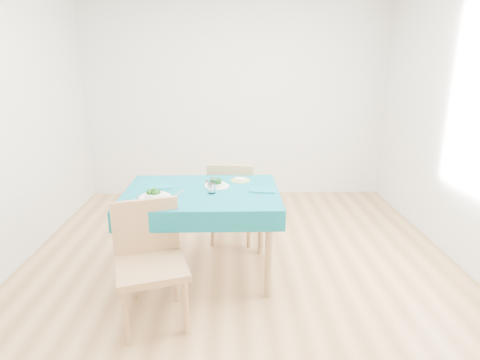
{
  "coord_description": "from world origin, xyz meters",
  "views": [
    {
      "loc": [
        -0.08,
        -3.16,
        1.78
      ],
      "look_at": [
        0.0,
        0.0,
        0.85
      ],
      "focal_mm": 30.0,
      "sensor_mm": 36.0,
      "label": 1
    }
  ],
  "objects_px": {
    "chair_far": "(232,189)",
    "bowl_far": "(217,183)",
    "chair_near": "(150,246)",
    "side_plate": "(240,180)",
    "bowl_near": "(155,193)",
    "table": "(203,233)"
  },
  "relations": [
    {
      "from": "chair_far",
      "to": "bowl_far",
      "type": "xyz_separation_m",
      "value": [
        -0.14,
        -0.59,
        0.24
      ]
    },
    {
      "from": "chair_near",
      "to": "chair_far",
      "type": "bearing_deg",
      "value": 50.58
    },
    {
      "from": "chair_far",
      "to": "bowl_far",
      "type": "distance_m",
      "value": 0.65
    },
    {
      "from": "chair_near",
      "to": "side_plate",
      "type": "distance_m",
      "value": 1.17
    },
    {
      "from": "chair_near",
      "to": "bowl_far",
      "type": "distance_m",
      "value": 0.92
    },
    {
      "from": "bowl_near",
      "to": "table",
      "type": "bearing_deg",
      "value": 24.99
    },
    {
      "from": "table",
      "to": "bowl_near",
      "type": "relative_size",
      "value": 5.14
    },
    {
      "from": "bowl_near",
      "to": "bowl_far",
      "type": "relative_size",
      "value": 1.18
    },
    {
      "from": "chair_far",
      "to": "table",
      "type": "bearing_deg",
      "value": 76.38
    },
    {
      "from": "chair_near",
      "to": "side_plate",
      "type": "relative_size",
      "value": 6.68
    },
    {
      "from": "table",
      "to": "bowl_near",
      "type": "xyz_separation_m",
      "value": [
        -0.35,
        -0.17,
        0.42
      ]
    },
    {
      "from": "side_plate",
      "to": "table",
      "type": "bearing_deg",
      "value": -139.01
    },
    {
      "from": "bowl_far",
      "to": "chair_far",
      "type": "bearing_deg",
      "value": 77.09
    },
    {
      "from": "chair_near",
      "to": "bowl_near",
      "type": "height_order",
      "value": "chair_near"
    },
    {
      "from": "table",
      "to": "chair_far",
      "type": "bearing_deg",
      "value": 69.72
    },
    {
      "from": "table",
      "to": "side_plate",
      "type": "distance_m",
      "value": 0.58
    },
    {
      "from": "table",
      "to": "chair_near",
      "type": "bearing_deg",
      "value": -114.66
    },
    {
      "from": "bowl_far",
      "to": "side_plate",
      "type": "height_order",
      "value": "bowl_far"
    },
    {
      "from": "chair_near",
      "to": "chair_far",
      "type": "relative_size",
      "value": 1.06
    },
    {
      "from": "table",
      "to": "chair_near",
      "type": "distance_m",
      "value": 0.77
    },
    {
      "from": "bowl_near",
      "to": "side_plate",
      "type": "relative_size",
      "value": 1.4
    },
    {
      "from": "table",
      "to": "bowl_far",
      "type": "xyz_separation_m",
      "value": [
        0.12,
        0.11,
        0.41
      ]
    }
  ]
}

